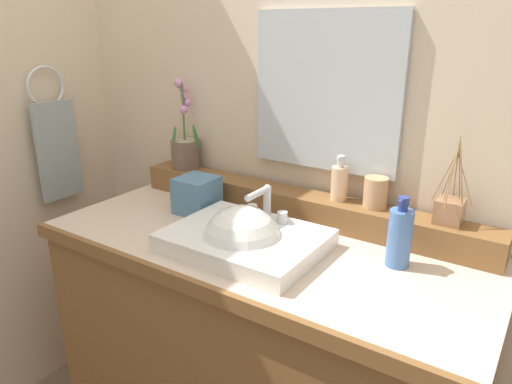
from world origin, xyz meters
The scene contains 14 objects.
wall_back centered at (0.00, 0.41, 1.31)m, with size 2.88×0.20×2.62m, color beige.
vanity_cabinet centered at (0.00, 0.00, 0.44)m, with size 1.37×0.61×0.88m.
back_ledge centered at (0.00, 0.23, 0.92)m, with size 1.29×0.11×0.09m, color brown.
sink_basin centered at (-0.01, -0.08, 0.90)m, with size 0.44×0.34×0.27m.
soap_bar centered at (-0.13, 0.03, 0.94)m, with size 0.07×0.04×0.02m, color beige.
potted_plant centered at (-0.52, 0.25, 1.05)m, with size 0.12×0.11×0.35m.
soap_dispenser centered at (0.14, 0.24, 1.03)m, with size 0.05×0.06×0.15m.
tumbler_cup centered at (0.26, 0.24, 1.02)m, with size 0.07×0.07×0.10m, color tan.
reed_diffuser centered at (0.48, 0.24, 1.01)m, with size 0.11×0.11×0.25m.
lotion_bottle centered at (0.39, 0.08, 0.96)m, with size 0.07×0.07×0.20m.
tissue_box centered at (-0.32, 0.08, 0.94)m, with size 0.13×0.13×0.13m, color teal.
mirror centered at (0.05, 0.29, 1.30)m, with size 0.51×0.02×0.50m, color silver.
towel_ring centered at (-1.01, 0.01, 1.27)m, with size 0.16×0.16×0.01m, color silver.
hand_towel centered at (-0.99, 0.01, 1.02)m, with size 0.02×0.18×0.40m, color #92A0A1.
Camera 1 is at (0.71, -1.09, 1.50)m, focal length 33.02 mm.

